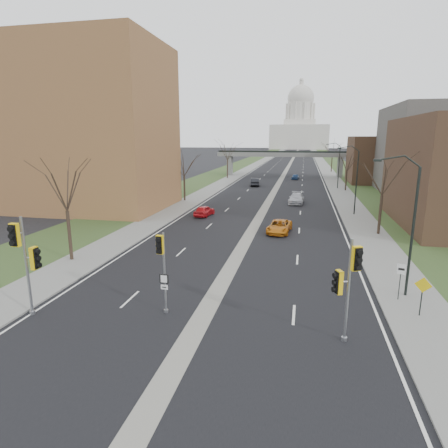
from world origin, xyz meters
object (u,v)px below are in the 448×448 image
(signal_pole_right, at_px, (348,277))
(car_right_mid, at_px, (296,198))
(car_left_near, at_px, (204,211))
(car_right_far, at_px, (295,177))
(warning_sign, at_px, (422,291))
(signal_pole_left, at_px, (25,253))
(signal_pole_median, at_px, (162,259))
(car_left_far, at_px, (255,182))
(speed_limit_sign, at_px, (401,275))
(car_right_near, at_px, (279,226))

(signal_pole_right, relative_size, car_right_mid, 0.99)
(car_left_near, bearing_deg, car_right_far, -94.77)
(signal_pole_right, xyz_separation_m, warning_sign, (4.45, 3.69, -1.84))
(car_right_far, bearing_deg, signal_pole_left, -93.91)
(car_right_far, bearing_deg, signal_pole_right, -81.06)
(signal_pole_median, distance_m, car_right_far, 72.72)
(signal_pole_median, distance_m, car_left_near, 27.41)
(signal_pole_left, xyz_separation_m, signal_pole_median, (7.11, 1.75, -0.43))
(signal_pole_median, relative_size, car_left_far, 0.99)
(car_right_mid, bearing_deg, car_right_far, 94.88)
(speed_limit_sign, distance_m, car_left_far, 56.19)
(signal_pole_right, relative_size, warning_sign, 2.32)
(car_left_far, bearing_deg, car_right_near, 94.06)
(car_left_near, height_order, car_left_far, car_left_far)
(car_left_near, height_order, car_right_near, car_left_near)
(speed_limit_sign, xyz_separation_m, car_left_far, (-15.78, 53.92, -0.89))
(car_left_far, xyz_separation_m, car_right_near, (7.53, -38.35, -0.13))
(signal_pole_right, bearing_deg, signal_pole_median, 150.57)
(signal_pole_left, height_order, signal_pole_median, signal_pole_left)
(signal_pole_right, relative_size, car_right_far, 1.38)
(signal_pole_right, xyz_separation_m, car_right_far, (-4.11, 73.54, -2.78))
(signal_pole_median, relative_size, car_left_near, 1.18)
(car_right_mid, bearing_deg, signal_pole_median, -96.35)
(speed_limit_sign, bearing_deg, car_right_mid, 118.99)
(signal_pole_left, distance_m, car_right_far, 75.34)
(car_right_mid, bearing_deg, warning_sign, -75.05)
(car_right_near, bearing_deg, warning_sign, -57.41)
(car_left_far, bearing_deg, car_left_near, 78.62)
(car_right_near, bearing_deg, car_left_near, 151.93)
(signal_pole_median, height_order, car_left_near, signal_pole_median)
(signal_pole_median, relative_size, speed_limit_sign, 2.08)
(signal_pole_right, bearing_deg, car_right_far, 70.13)
(warning_sign, distance_m, car_left_near, 30.73)
(car_right_near, xyz_separation_m, car_right_far, (0.36, 52.25, -0.01))
(car_left_far, bearing_deg, signal_pole_right, 94.33)
(signal_pole_left, distance_m, car_left_near, 28.87)
(car_left_near, distance_m, car_right_far, 46.74)
(car_left_far, height_order, car_right_near, car_left_far)
(signal_pole_median, distance_m, car_right_mid, 39.45)
(signal_pole_right, distance_m, car_right_near, 21.93)
(signal_pole_left, distance_m, signal_pole_median, 7.33)
(signal_pole_left, relative_size, car_left_far, 1.18)
(signal_pole_left, height_order, signal_pole_right, signal_pole_left)
(car_left_near, bearing_deg, car_right_near, 154.14)
(speed_limit_sign, xyz_separation_m, car_right_near, (-8.25, 15.57, -1.02))
(signal_pole_left, relative_size, car_right_mid, 1.07)
(car_right_near, distance_m, car_right_far, 52.25)
(signal_pole_right, bearing_deg, speed_limit_sign, 33.44)
(signal_pole_left, relative_size, signal_pole_median, 1.20)
(signal_pole_median, height_order, car_left_far, signal_pole_median)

